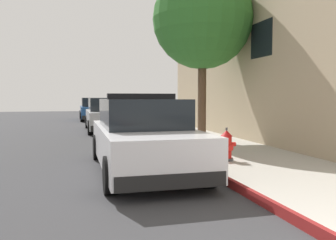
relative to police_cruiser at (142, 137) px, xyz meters
name	(u,v)px	position (x,y,z in m)	size (l,w,h in m)	color
ground_plane	(15,151)	(-3.27, 4.41, -0.84)	(33.71, 60.00, 0.20)	#353538
sidewalk_pavement	(195,140)	(2.73, 4.41, -0.67)	(2.88, 60.00, 0.15)	#ADA89E
curb_painted_edge	(154,141)	(1.25, 4.41, -0.67)	(0.08, 60.00, 0.15)	maroon
police_cruiser	(142,137)	(0.00, 0.00, 0.00)	(1.94, 4.84, 1.68)	white
parked_car_silver_ahead	(107,115)	(0.07, 9.48, 0.00)	(1.94, 4.84, 1.56)	#B2B5BA
parked_car_dark_far	(94,109)	(-0.12, 17.83, 0.00)	(1.94, 4.84, 1.56)	navy
fire_hydrant	(226,145)	(1.93, -0.13, -0.24)	(0.44, 0.40, 0.76)	#4C4C51
street_tree	(202,19)	(2.74, 3.70, 3.43)	(3.31, 3.31, 5.70)	brown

